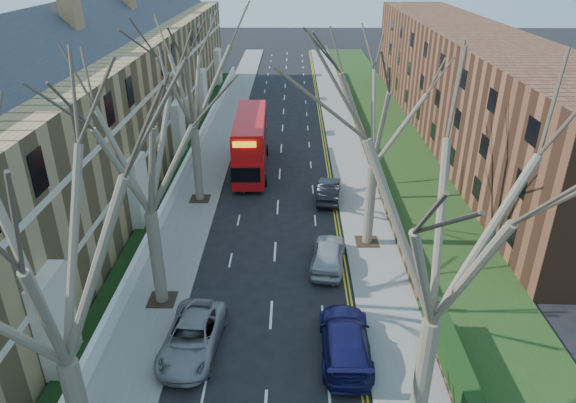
{
  "coord_description": "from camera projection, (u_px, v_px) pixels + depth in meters",
  "views": [
    {
      "loc": [
        1.05,
        -5.59,
        16.5
      ],
      "look_at": [
        0.79,
        21.62,
        3.09
      ],
      "focal_mm": 32.0,
      "sensor_mm": 36.0,
      "label": 1
    }
  ],
  "objects": [
    {
      "name": "pavement_left",
      "position": [
        216.0,
        147.0,
        47.32
      ],
      "size": [
        3.0,
        102.0,
        0.12
      ],
      "primitive_type": "cube",
      "color": "slate",
      "rests_on": "ground"
    },
    {
      "name": "pavement_right",
      "position": [
        346.0,
        148.0,
        47.22
      ],
      "size": [
        3.0,
        102.0,
        0.12
      ],
      "primitive_type": "cube",
      "color": "slate",
      "rests_on": "ground"
    },
    {
      "name": "terrace_left",
      "position": [
        94.0,
        115.0,
        37.79
      ],
      "size": [
        9.7,
        78.0,
        13.6
      ],
      "color": "#9B804E",
      "rests_on": "ground"
    },
    {
      "name": "flats_right",
      "position": [
        466.0,
        85.0,
        48.53
      ],
      "size": [
        13.97,
        54.0,
        10.0
      ],
      "color": "brown",
      "rests_on": "ground"
    },
    {
      "name": "front_wall_left",
      "position": [
        181.0,
        176.0,
        39.91
      ],
      "size": [
        0.3,
        78.0,
        1.0
      ],
      "color": "white",
      "rests_on": "ground"
    },
    {
      "name": "grass_verge_right",
      "position": [
        395.0,
        147.0,
        47.14
      ],
      "size": [
        6.0,
        102.0,
        0.06
      ],
      "color": "#1F3C16",
      "rests_on": "ground"
    },
    {
      "name": "tree_left_mid",
      "position": [
        37.0,
        242.0,
        13.52
      ],
      "size": [
        10.5,
        10.5,
        14.71
      ],
      "color": "#746653",
      "rests_on": "ground"
    },
    {
      "name": "tree_left_far",
      "position": [
        140.0,
        132.0,
        22.63
      ],
      "size": [
        10.15,
        10.15,
        14.22
      ],
      "color": "#746653",
      "rests_on": "ground"
    },
    {
      "name": "tree_left_dist",
      "position": [
        189.0,
        68.0,
        33.25
      ],
      "size": [
        10.5,
        10.5,
        14.71
      ],
      "color": "#746653",
      "rests_on": "ground"
    },
    {
      "name": "tree_right_mid",
      "position": [
        449.0,
        210.0,
        15.22
      ],
      "size": [
        10.5,
        10.5,
        14.71
      ],
      "color": "#746653",
      "rests_on": "ground"
    },
    {
      "name": "tree_right_far",
      "position": [
        378.0,
        98.0,
        27.91
      ],
      "size": [
        10.15,
        10.15,
        14.22
      ],
      "color": "#746653",
      "rests_on": "ground"
    },
    {
      "name": "double_decker_bus",
      "position": [
        251.0,
        144.0,
        41.91
      ],
      "size": [
        2.92,
        10.64,
        4.44
      ],
      "rotation": [
        0.0,
        0.0,
        3.17
      ],
      "color": "red",
      "rests_on": "ground"
    },
    {
      "name": "car_left_far",
      "position": [
        192.0,
        337.0,
        23.21
      ],
      "size": [
        2.77,
        5.36,
        1.44
      ],
      "primitive_type": "imported",
      "rotation": [
        0.0,
        0.0,
        -0.07
      ],
      "color": "gray",
      "rests_on": "ground"
    },
    {
      "name": "car_right_near",
      "position": [
        346.0,
        340.0,
        22.94
      ],
      "size": [
        2.33,
        5.52,
        1.59
      ],
      "primitive_type": "imported",
      "rotation": [
        0.0,
        0.0,
        3.12
      ],
      "color": "#15154B",
      "rests_on": "ground"
    },
    {
      "name": "car_right_mid",
      "position": [
        328.0,
        254.0,
        29.42
      ],
      "size": [
        2.45,
        4.82,
        1.57
      ],
      "primitive_type": "imported",
      "rotation": [
        0.0,
        0.0,
        3.01
      ],
      "color": "#9CA0A5",
      "rests_on": "ground"
    },
    {
      "name": "car_right_far",
      "position": [
        329.0,
        190.0,
        37.35
      ],
      "size": [
        2.04,
        4.55,
        1.45
      ],
      "primitive_type": "imported",
      "rotation": [
        0.0,
        0.0,
        3.02
      ],
      "color": "black",
      "rests_on": "ground"
    }
  ]
}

